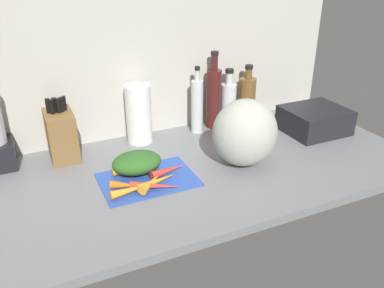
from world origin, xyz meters
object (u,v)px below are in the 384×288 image
object	(u,v)px
carrot_6	(133,168)
knife_block	(61,135)
carrot_3	(156,186)
paper_towel_roll	(139,114)
carrot_1	(157,181)
cutting_board	(148,179)
carrot_5	(168,170)
bottle_2	(228,102)
bottle_0	(197,106)
carrot_2	(151,183)
carrot_4	(126,185)
bottle_1	(214,97)
carrot_0	(132,189)
bottle_3	(247,99)
dish_rack	(314,120)
winter_squash	(245,133)

from	to	relation	value
carrot_6	knife_block	bearing A→B (deg)	130.72
carrot_3	paper_towel_roll	size ratio (longest dim) A/B	0.71
carrot_1	cutting_board	bearing A→B (deg)	103.56
carrot_5	bottle_2	xyz separation A→B (cm)	(42.94, 33.60, 8.22)
carrot_3	bottle_0	size ratio (longest dim) A/B	0.59
carrot_5	bottle_0	bearing A→B (deg)	50.42
carrot_2	bottle_0	size ratio (longest dim) A/B	0.39
carrot_4	bottle_1	xyz separation A→B (cm)	(52.03, 37.24, 12.05)
carrot_1	carrot_0	bearing A→B (deg)	-169.78
carrot_6	bottle_1	distance (cm)	55.10
bottle_2	carrot_5	bearing A→B (deg)	-141.96
carrot_3	bottle_3	world-z (taller)	bottle_3
carrot_5	bottle_1	distance (cm)	50.60
bottle_3	dish_rack	xyz separation A→B (cm)	(21.30, -22.53, -5.80)
carrot_1	paper_towel_roll	distance (cm)	39.45
knife_block	bottle_3	xyz separation A→B (cm)	(83.80, 1.86, 1.60)
carrot_5	carrot_6	size ratio (longest dim) A/B	0.92
carrot_4	bottle_0	size ratio (longest dim) A/B	0.35
carrot_0	bottle_2	xyz separation A→B (cm)	(58.31, 40.27, 8.39)
bottle_2	carrot_0	bearing A→B (deg)	-145.37
carrot_1	carrot_5	xyz separation A→B (cm)	(6.22, 5.02, 0.20)
bottle_3	carrot_6	bearing A→B (deg)	-157.90
winter_squash	knife_block	world-z (taller)	winter_squash
carrot_4	bottle_1	world-z (taller)	bottle_1
carrot_2	bottle_1	bearing A→B (deg)	41.80
dish_rack	carrot_3	bearing A→B (deg)	-167.60
bottle_1	dish_rack	size ratio (longest dim) A/B	1.33
knife_block	bottle_1	xyz separation A→B (cm)	(66.99, 3.22, 4.67)
carrot_2	carrot_3	distance (cm)	2.56
carrot_2	winter_squash	bearing A→B (deg)	4.12
carrot_1	carrot_4	distance (cm)	10.41
carrot_2	dish_rack	distance (cm)	83.67
carrot_6	carrot_5	bearing A→B (deg)	-32.44
carrot_5	carrot_3	bearing A→B (deg)	-134.12
bottle_1	bottle_3	size ratio (longest dim) A/B	1.27
bottle_1	bottle_2	size ratio (longest dim) A/B	1.32
carrot_1	dish_rack	distance (cm)	81.36
carrot_4	bottle_1	bearing A→B (deg)	35.60
cutting_board	carrot_2	distance (cm)	6.29
bottle_0	cutting_board	bearing A→B (deg)	-137.23
carrot_5	bottle_0	size ratio (longest dim) A/B	0.47
bottle_0	bottle_2	world-z (taller)	bottle_0
bottle_2	carrot_3	bearing A→B (deg)	-140.67
bottle_0	bottle_3	bearing A→B (deg)	1.73
paper_towel_roll	bottle_1	distance (cm)	35.60
knife_block	carrot_3	bearing A→B (deg)	-58.14
carrot_0	carrot_4	bearing A→B (deg)	107.99
knife_block	carrot_4	bearing A→B (deg)	-66.25
carrot_5	dish_rack	xyz separation A→B (cm)	(73.65, 10.11, 2.99)
carrot_3	carrot_4	bearing A→B (deg)	153.38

